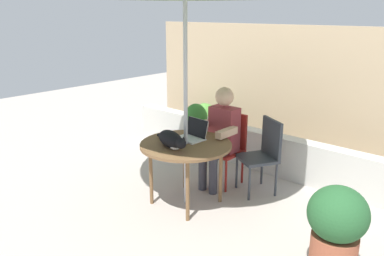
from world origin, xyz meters
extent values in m
plane|color=#ADA399|center=(0.00, 0.00, 0.00)|extent=(14.00, 14.00, 0.00)
cube|color=tan|center=(0.00, 2.15, 0.94)|extent=(4.85, 0.08, 1.89)
cube|color=beige|center=(0.00, 1.39, 0.27)|extent=(4.36, 0.20, 0.53)
cylinder|color=brown|center=(0.00, 0.00, 0.69)|extent=(0.99, 0.99, 0.03)
cylinder|color=brown|center=(0.27, 0.27, 0.34)|extent=(0.04, 0.04, 0.68)
cylinder|color=brown|center=(-0.27, 0.27, 0.34)|extent=(0.04, 0.04, 0.68)
cylinder|color=brown|center=(-0.27, -0.27, 0.34)|extent=(0.04, 0.04, 0.68)
cylinder|color=brown|center=(0.27, -0.27, 0.34)|extent=(0.04, 0.04, 0.68)
cylinder|color=#B7B7BC|center=(0.00, 0.00, 1.17)|extent=(0.04, 0.04, 2.34)
cube|color=maroon|center=(0.00, 0.68, 0.42)|extent=(0.40, 0.40, 0.04)
cube|color=maroon|center=(0.00, 0.86, 0.66)|extent=(0.40, 0.04, 0.44)
cylinder|color=maroon|center=(0.17, 0.85, 0.20)|extent=(0.03, 0.03, 0.40)
cylinder|color=maroon|center=(-0.17, 0.85, 0.20)|extent=(0.03, 0.03, 0.40)
cylinder|color=maroon|center=(-0.17, 0.51, 0.20)|extent=(0.03, 0.03, 0.40)
cylinder|color=maroon|center=(0.17, 0.51, 0.20)|extent=(0.03, 0.03, 0.40)
cube|color=#33383F|center=(0.43, 0.75, 0.42)|extent=(0.55, 0.55, 0.04)
cube|color=#33383F|center=(0.52, 0.91, 0.66)|extent=(0.36, 0.23, 0.44)
cylinder|color=#33383F|center=(0.66, 0.81, 0.20)|extent=(0.03, 0.03, 0.40)
cylinder|color=#33383F|center=(0.37, 0.98, 0.20)|extent=(0.03, 0.03, 0.40)
cylinder|color=#33383F|center=(0.20, 0.69, 0.20)|extent=(0.03, 0.03, 0.40)
cylinder|color=#33383F|center=(0.49, 0.52, 0.20)|extent=(0.03, 0.03, 0.40)
cube|color=maroon|center=(0.00, 0.68, 0.71)|extent=(0.34, 0.20, 0.54)
sphere|color=#DBAD89|center=(0.00, 0.67, 1.11)|extent=(0.22, 0.22, 0.22)
cube|color=#383842|center=(-0.08, 0.53, 0.49)|extent=(0.12, 0.30, 0.12)
cylinder|color=#383842|center=(-0.08, 0.38, 0.22)|extent=(0.10, 0.10, 0.44)
cube|color=#383842|center=(0.08, 0.53, 0.49)|extent=(0.12, 0.30, 0.12)
cylinder|color=#383842|center=(0.08, 0.38, 0.22)|extent=(0.10, 0.10, 0.44)
cube|color=#DBAD89|center=(-0.20, 0.46, 0.76)|extent=(0.08, 0.32, 0.08)
cube|color=#DBAD89|center=(0.20, 0.46, 0.76)|extent=(0.08, 0.32, 0.08)
cube|color=silver|center=(-0.06, 0.13, 0.71)|extent=(0.32, 0.24, 0.02)
cube|color=black|center=(-0.05, 0.23, 0.82)|extent=(0.30, 0.08, 0.20)
cube|color=silver|center=(-0.05, 0.24, 0.82)|extent=(0.30, 0.08, 0.20)
ellipsoid|color=black|center=(-0.05, -0.18, 0.79)|extent=(0.44, 0.31, 0.17)
sphere|color=black|center=(0.17, -0.26, 0.81)|extent=(0.11, 0.11, 0.11)
ellipsoid|color=white|center=(0.06, -0.22, 0.75)|extent=(0.15, 0.15, 0.09)
cylinder|color=black|center=(-0.30, -0.07, 0.73)|extent=(0.18, 0.09, 0.04)
cone|color=black|center=(0.16, -0.28, 0.86)|extent=(0.04, 0.04, 0.03)
cone|color=black|center=(0.18, -0.23, 0.86)|extent=(0.04, 0.04, 0.03)
ellipsoid|color=#26592D|center=(1.73, -0.16, 0.58)|extent=(0.46, 0.46, 0.44)
cylinder|color=#595654|center=(-0.86, 1.14, 0.20)|extent=(0.28, 0.28, 0.40)
ellipsoid|color=#2D6B28|center=(-0.86, 1.14, 0.59)|extent=(0.34, 0.34, 0.44)
cylinder|color=#33383D|center=(-1.26, 1.82, 0.13)|extent=(0.28, 0.28, 0.25)
ellipsoid|color=#4C8C38|center=(-1.26, 1.82, 0.42)|extent=(0.39, 0.39, 0.40)
camera|label=1|loc=(2.63, -2.85, 2.07)|focal=35.80mm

